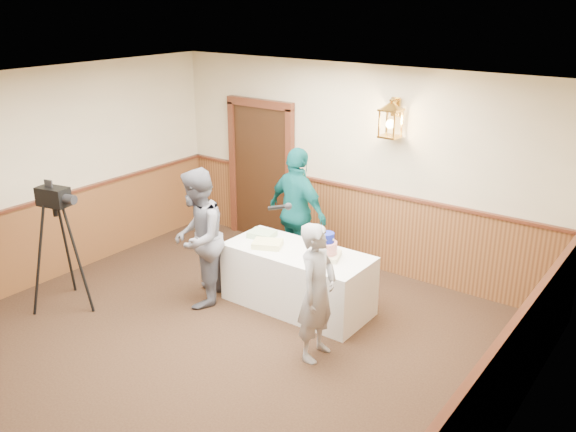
% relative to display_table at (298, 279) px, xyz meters
% --- Properties ---
extents(ground, '(7.00, 7.00, 0.00)m').
position_rel_display_table_xyz_m(ground, '(-0.18, -1.90, -0.38)').
color(ground, black).
rests_on(ground, ground).
extents(room_shell, '(6.02, 7.02, 2.81)m').
position_rel_display_table_xyz_m(room_shell, '(-0.23, -1.45, 1.15)').
color(room_shell, beige).
rests_on(room_shell, ground).
extents(display_table, '(1.80, 0.80, 0.75)m').
position_rel_display_table_xyz_m(display_table, '(0.00, 0.00, 0.00)').
color(display_table, white).
rests_on(display_table, ground).
extents(tiered_cake, '(0.39, 0.39, 0.31)m').
position_rel_display_table_xyz_m(tiered_cake, '(0.40, 0.02, 0.50)').
color(tiered_cake, beige).
rests_on(tiered_cake, display_table).
extents(sheet_cake_yellow, '(0.42, 0.38, 0.07)m').
position_rel_display_table_xyz_m(sheet_cake_yellow, '(-0.37, -0.12, 0.41)').
color(sheet_cake_yellow, '#F9FE98').
rests_on(sheet_cake_yellow, display_table).
extents(sheet_cake_green, '(0.35, 0.30, 0.07)m').
position_rel_display_table_xyz_m(sheet_cake_green, '(-0.62, 0.09, 0.41)').
color(sheet_cake_green, '#A5C78C').
rests_on(sheet_cake_green, display_table).
extents(interviewer, '(1.58, 1.05, 1.72)m').
position_rel_display_table_xyz_m(interviewer, '(-1.05, -0.62, 0.49)').
color(interviewer, slate).
rests_on(interviewer, ground).
extents(baker, '(0.40, 0.57, 1.50)m').
position_rel_display_table_xyz_m(baker, '(0.79, -0.77, 0.38)').
color(baker, gray).
rests_on(baker, ground).
extents(assistant_p, '(1.11, 0.65, 1.78)m').
position_rel_display_table_xyz_m(assistant_p, '(-0.56, 0.78, 0.51)').
color(assistant_p, '#0D5658').
rests_on(assistant_p, ground).
extents(tv_camera_rig, '(0.60, 0.56, 1.53)m').
position_rel_display_table_xyz_m(tv_camera_rig, '(-2.33, -1.66, 0.31)').
color(tv_camera_rig, black).
rests_on(tv_camera_rig, ground).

